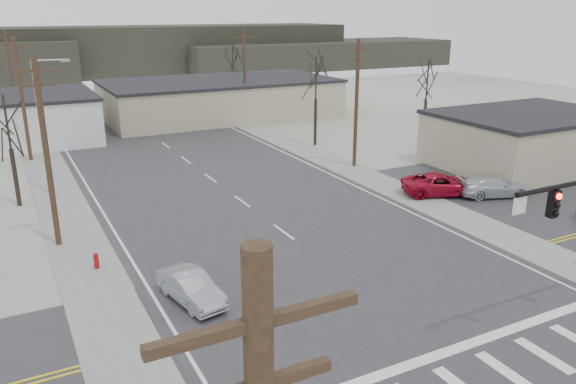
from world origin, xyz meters
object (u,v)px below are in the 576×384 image
sedan_crossing (191,288)px  car_parked_silver (493,187)px  fire_hydrant (96,261)px  car_far_a (182,104)px  car_far_b (119,105)px  car_parked_red (441,184)px

sedan_crossing → car_parked_silver: 22.94m
fire_hydrant → sedan_crossing: 6.07m
car_far_a → car_parked_silver: (8.16, -42.87, -0.13)m
sedan_crossing → car_far_b: 50.43m
fire_hydrant → sedan_crossing: sedan_crossing is taller
fire_hydrant → car_far_a: car_far_a is taller
fire_hydrant → car_far_a: 45.55m
sedan_crossing → car_far_a: (14.34, 47.31, 0.15)m
car_far_a → car_far_b: size_ratio=1.22×
car_parked_silver → fire_hydrant: bearing=107.0°
car_far_a → car_parked_silver: 43.64m
sedan_crossing → car_far_b: bearing=70.5°
sedan_crossing → car_far_a: bearing=61.8°
sedan_crossing → car_far_a: 49.44m
fire_hydrant → car_parked_silver: bearing=-1.8°
fire_hydrant → sedan_crossing: bearing=-59.5°
car_far_a → car_parked_silver: bearing=87.6°
car_far_b → fire_hydrant: bearing=-101.9°
sedan_crossing → car_far_a: size_ratio=0.71×
fire_hydrant → sedan_crossing: size_ratio=0.22×
sedan_crossing → car_parked_red: bearing=6.5°
car_parked_red → fire_hydrant: bearing=114.7°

